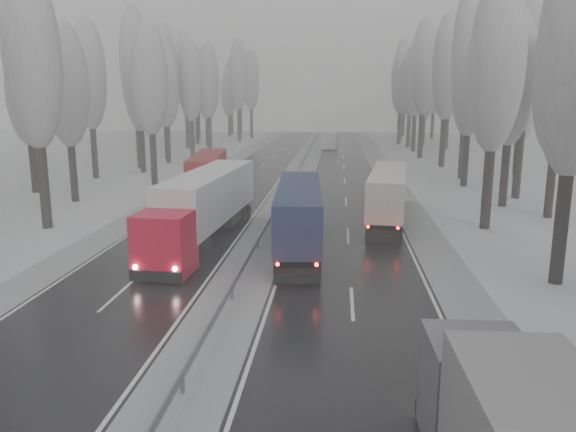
% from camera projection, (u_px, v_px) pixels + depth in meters
% --- Properties ---
extents(carriageway_right, '(7.50, 200.00, 0.03)m').
position_uv_depth(carriageway_right, '(347.00, 216.00, 41.74)').
color(carriageway_right, black).
rests_on(carriageway_right, ground).
extents(carriageway_left, '(7.50, 200.00, 0.03)m').
position_uv_depth(carriageway_left, '(208.00, 214.00, 42.66)').
color(carriageway_left, black).
rests_on(carriageway_left, ground).
extents(median_slush, '(3.00, 200.00, 0.04)m').
position_uv_depth(median_slush, '(277.00, 215.00, 42.20)').
color(median_slush, '#A6A9AE').
rests_on(median_slush, ground).
extents(shoulder_right, '(2.40, 200.00, 0.04)m').
position_uv_depth(shoulder_right, '(414.00, 218.00, 41.30)').
color(shoulder_right, '#A6A9AE').
rests_on(shoulder_right, ground).
extents(shoulder_left, '(2.40, 200.00, 0.04)m').
position_uv_depth(shoulder_left, '(145.00, 212.00, 43.09)').
color(shoulder_left, '#A6A9AE').
rests_on(shoulder_left, ground).
extents(median_guardrail, '(0.12, 200.00, 0.76)m').
position_uv_depth(median_guardrail, '(277.00, 207.00, 42.06)').
color(median_guardrail, slate).
rests_on(median_guardrail, ground).
extents(tree_18, '(3.60, 3.60, 16.58)m').
position_uv_depth(tree_18, '(497.00, 65.00, 35.80)').
color(tree_18, black).
rests_on(tree_18, ground).
extents(tree_19, '(3.60, 3.60, 14.57)m').
position_uv_depth(tree_19, '(560.00, 87.00, 39.48)').
color(tree_19, black).
rests_on(tree_19, ground).
extents(tree_20, '(3.60, 3.60, 15.71)m').
position_uv_depth(tree_20, '(512.00, 78.00, 43.54)').
color(tree_20, black).
rests_on(tree_20, ground).
extents(tree_21, '(3.60, 3.60, 18.62)m').
position_uv_depth(tree_21, '(527.00, 57.00, 46.85)').
color(tree_21, black).
rests_on(tree_21, ground).
extents(tree_22, '(3.60, 3.60, 15.86)m').
position_uv_depth(tree_22, '(470.00, 80.00, 53.76)').
color(tree_22, black).
rests_on(tree_22, ground).
extents(tree_23, '(3.60, 3.60, 13.55)m').
position_uv_depth(tree_23, '(523.00, 96.00, 57.41)').
color(tree_23, black).
rests_on(tree_23, ground).
extents(tree_24, '(3.60, 3.60, 20.49)m').
position_uv_depth(tree_24, '(469.00, 53.00, 58.34)').
color(tree_24, black).
rests_on(tree_24, ground).
extents(tree_25, '(3.60, 3.60, 19.44)m').
position_uv_depth(tree_25, '(525.00, 61.00, 61.77)').
color(tree_25, black).
rests_on(tree_25, ground).
extents(tree_26, '(3.60, 3.60, 18.78)m').
position_uv_depth(tree_26, '(447.00, 68.00, 68.58)').
color(tree_26, black).
rests_on(tree_26, ground).
extents(tree_27, '(3.60, 3.60, 17.62)m').
position_uv_depth(tree_27, '(497.00, 76.00, 72.00)').
color(tree_27, black).
rests_on(tree_27, ground).
extents(tree_28, '(3.60, 3.60, 19.62)m').
position_uv_depth(tree_28, '(424.00, 68.00, 78.98)').
color(tree_28, black).
rests_on(tree_28, ground).
extents(tree_29, '(3.60, 3.60, 18.11)m').
position_uv_depth(tree_29, '(471.00, 76.00, 82.43)').
color(tree_29, black).
rests_on(tree_29, ground).
extents(tree_30, '(3.60, 3.60, 17.86)m').
position_uv_depth(tree_30, '(416.00, 78.00, 88.69)').
color(tree_30, black).
rests_on(tree_30, ground).
extents(tree_31, '(3.60, 3.60, 18.58)m').
position_uv_depth(tree_31, '(450.00, 76.00, 91.97)').
color(tree_31, black).
rests_on(tree_31, ground).
extents(tree_32, '(3.60, 3.60, 17.33)m').
position_uv_depth(tree_32, '(411.00, 82.00, 96.07)').
color(tree_32, black).
rests_on(tree_32, ground).
extents(tree_33, '(3.60, 3.60, 14.33)m').
position_uv_depth(tree_33, '(425.00, 93.00, 100.09)').
color(tree_33, black).
rests_on(tree_33, ground).
extents(tree_34, '(3.60, 3.60, 17.63)m').
position_uv_depth(tree_34, '(401.00, 82.00, 103.03)').
color(tree_34, black).
rests_on(tree_34, ground).
extents(tree_35, '(3.60, 3.60, 18.25)m').
position_uv_depth(tree_35, '(448.00, 80.00, 106.03)').
color(tree_35, black).
rests_on(tree_35, ground).
extents(tree_36, '(3.60, 3.60, 20.23)m').
position_uv_depth(tree_36, '(403.00, 74.00, 112.15)').
color(tree_36, black).
rests_on(tree_36, ground).
extents(tree_37, '(3.60, 3.60, 16.37)m').
position_uv_depth(tree_37, '(434.00, 87.00, 115.95)').
color(tree_37, black).
rests_on(tree_37, ground).
extents(tree_38, '(3.60, 3.60, 17.97)m').
position_uv_depth(tree_38, '(405.00, 83.00, 122.59)').
color(tree_38, black).
rests_on(tree_38, ground).
extents(tree_39, '(3.60, 3.60, 16.19)m').
position_uv_depth(tree_39, '(415.00, 88.00, 126.48)').
color(tree_39, black).
rests_on(tree_39, ground).
extents(tree_58, '(3.60, 3.60, 17.21)m').
position_uv_depth(tree_58, '(32.00, 59.00, 35.91)').
color(tree_58, black).
rests_on(tree_58, ground).
extents(tree_60, '(3.60, 3.60, 14.84)m').
position_uv_depth(tree_60, '(66.00, 86.00, 45.84)').
color(tree_60, black).
rests_on(tree_60, ground).
extents(tree_61, '(3.60, 3.60, 13.95)m').
position_uv_depth(tree_61, '(26.00, 93.00, 50.36)').
color(tree_61, black).
rests_on(tree_61, ground).
extents(tree_62, '(3.60, 3.60, 16.04)m').
position_uv_depth(tree_62, '(150.00, 80.00, 54.63)').
color(tree_62, black).
rests_on(tree_62, ground).
extents(tree_63, '(3.60, 3.60, 16.88)m').
position_uv_depth(tree_63, '(89.00, 76.00, 59.10)').
color(tree_63, black).
rests_on(tree_63, ground).
extents(tree_64, '(3.60, 3.60, 15.42)m').
position_uv_depth(tree_64, '(139.00, 85.00, 63.84)').
color(tree_64, black).
rests_on(tree_64, ground).
extents(tree_65, '(3.60, 3.60, 19.48)m').
position_uv_depth(tree_65, '(135.00, 64.00, 67.35)').
color(tree_65, black).
rests_on(tree_65, ground).
extents(tree_66, '(3.60, 3.60, 15.23)m').
position_uv_depth(tree_66, '(165.00, 88.00, 73.24)').
color(tree_66, black).
rests_on(tree_66, ground).
extents(tree_67, '(3.60, 3.60, 17.09)m').
position_uv_depth(tree_67, '(164.00, 79.00, 77.01)').
color(tree_67, black).
rests_on(tree_67, ground).
extents(tree_68, '(3.60, 3.60, 16.65)m').
position_uv_depth(tree_68, '(190.00, 82.00, 79.50)').
color(tree_68, black).
rests_on(tree_68, ground).
extents(tree_69, '(3.60, 3.60, 19.35)m').
position_uv_depth(tree_69, '(165.00, 71.00, 83.46)').
color(tree_69, black).
rests_on(tree_69, ground).
extents(tree_70, '(3.60, 3.60, 17.09)m').
position_uv_depth(tree_70, '(208.00, 82.00, 89.23)').
color(tree_70, black).
rests_on(tree_70, ground).
extents(tree_71, '(3.60, 3.60, 19.61)m').
position_uv_depth(tree_71, '(185.00, 72.00, 93.21)').
color(tree_71, black).
rests_on(tree_71, ground).
extents(tree_72, '(3.60, 3.60, 15.11)m').
position_uv_depth(tree_72, '(206.00, 90.00, 98.82)').
color(tree_72, black).
rests_on(tree_72, ground).
extents(tree_73, '(3.60, 3.60, 17.22)m').
position_uv_depth(tree_73, '(196.00, 83.00, 102.69)').
color(tree_73, black).
rests_on(tree_73, ground).
extents(tree_74, '(3.60, 3.60, 19.68)m').
position_uv_depth(tree_74, '(238.00, 75.00, 108.39)').
color(tree_74, black).
rests_on(tree_74, ground).
extents(tree_75, '(3.60, 3.60, 18.60)m').
position_uv_depth(tree_75, '(197.00, 80.00, 113.23)').
color(tree_75, black).
rests_on(tree_75, ground).
extents(tree_76, '(3.60, 3.60, 18.55)m').
position_uv_depth(tree_76, '(251.00, 81.00, 117.59)').
color(tree_76, black).
rests_on(tree_76, ground).
extents(tree_77, '(3.60, 3.60, 14.32)m').
position_uv_depth(tree_77, '(229.00, 94.00, 122.55)').
color(tree_77, black).
rests_on(tree_77, ground).
extents(tree_78, '(3.60, 3.60, 19.55)m').
position_uv_depth(tree_78, '(240.00, 78.00, 124.19)').
color(tree_78, black).
rests_on(tree_78, ground).
extents(tree_79, '(3.60, 3.60, 17.07)m').
position_uv_depth(tree_79, '(231.00, 86.00, 128.66)').
color(tree_79, black).
rests_on(tree_79, ground).
extents(truck_blue_box, '(3.21, 15.08, 3.84)m').
position_uv_depth(truck_blue_box, '(299.00, 210.00, 32.91)').
color(truck_blue_box, navy).
rests_on(truck_blue_box, ground).
extents(truck_cream_box, '(4.07, 14.69, 3.74)m').
position_uv_depth(truck_cream_box, '(389.00, 190.00, 40.10)').
color(truck_cream_box, beige).
rests_on(truck_cream_box, ground).
extents(box_truck_distant, '(2.75, 7.81, 2.88)m').
position_uv_depth(box_truck_distant, '(330.00, 140.00, 95.43)').
color(box_truck_distant, '#B4B7BB').
rests_on(box_truck_distant, ground).
extents(truck_red_white, '(3.59, 16.58, 4.22)m').
position_uv_depth(truck_red_white, '(204.00, 203.00, 33.79)').
color(truck_red_white, red).
rests_on(truck_red_white, ground).
extents(truck_red_red, '(3.98, 14.85, 3.78)m').
position_uv_depth(truck_red_red, '(206.00, 174.00, 48.37)').
color(truck_red_red, '#BB130A').
rests_on(truck_red_red, ground).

